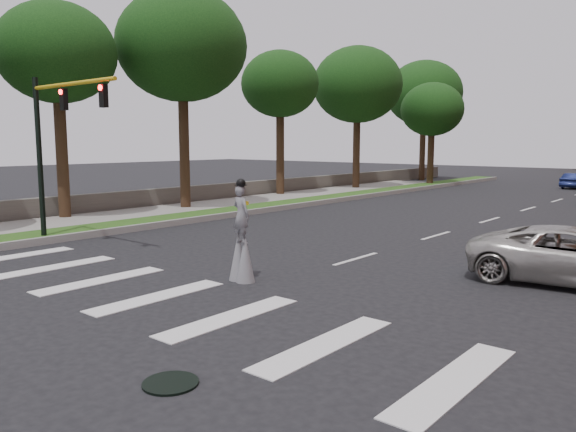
% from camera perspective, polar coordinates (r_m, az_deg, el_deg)
% --- Properties ---
extents(ground_plane, '(160.00, 160.00, 0.00)m').
position_cam_1_polar(ground_plane, '(12.88, -13.17, -9.95)').
color(ground_plane, black).
rests_on(ground_plane, ground).
extents(grass_median, '(2.00, 60.00, 0.25)m').
position_cam_1_polar(grass_median, '(34.89, 1.83, 1.47)').
color(grass_median, '#224914').
rests_on(grass_median, ground).
extents(median_curb, '(0.20, 60.00, 0.28)m').
position_cam_1_polar(median_curb, '(34.25, 3.21, 1.37)').
color(median_curb, gray).
rests_on(median_curb, ground).
extents(sidewalk_left, '(4.00, 60.00, 0.18)m').
position_cam_1_polar(sidewalk_left, '(30.14, -14.61, 0.20)').
color(sidewalk_left, gray).
rests_on(sidewalk_left, ground).
extents(stone_wall, '(0.50, 56.00, 1.10)m').
position_cam_1_polar(stone_wall, '(39.91, -2.62, 2.85)').
color(stone_wall, '#514C45').
rests_on(stone_wall, ground).
extents(manhole, '(0.90, 0.90, 0.04)m').
position_cam_1_polar(manhole, '(9.50, -11.85, -16.28)').
color(manhole, black).
rests_on(manhole, ground).
extents(traffic_signal, '(5.30, 0.23, 6.20)m').
position_cam_1_polar(traffic_signal, '(22.21, -22.65, 7.81)').
color(traffic_signal, black).
rests_on(traffic_signal, ground).
extents(stilt_performer, '(0.84, 0.56, 2.85)m').
position_cam_1_polar(stilt_performer, '(15.47, -4.74, -2.70)').
color(stilt_performer, black).
rests_on(stilt_performer, ground).
extents(car_mid, '(1.58, 3.86, 1.24)m').
position_cam_1_polar(car_mid, '(51.99, 27.16, 3.20)').
color(car_mid, navy).
rests_on(car_mid, ground).
extents(tree_1, '(5.58, 5.58, 10.37)m').
position_cam_1_polar(tree_1, '(29.63, -22.45, 14.97)').
color(tree_1, black).
rests_on(tree_1, ground).
extents(tree_2, '(7.11, 7.11, 12.03)m').
position_cam_1_polar(tree_2, '(32.37, -10.74, 16.58)').
color(tree_2, black).
rests_on(tree_2, ground).
extents(tree_3, '(5.37, 5.37, 10.05)m').
position_cam_1_polar(tree_3, '(39.62, -0.81, 13.17)').
color(tree_3, black).
rests_on(tree_3, ground).
extents(tree_4, '(7.01, 7.01, 11.24)m').
position_cam_1_polar(tree_4, '(45.54, 7.07, 13.06)').
color(tree_4, black).
rests_on(tree_4, ground).
extents(tree_5, '(7.43, 7.43, 11.70)m').
position_cam_1_polar(tree_5, '(57.76, 13.66, 12.01)').
color(tree_5, black).
rests_on(tree_5, ground).
extents(tree_6, '(5.35, 5.35, 8.84)m').
position_cam_1_polar(tree_6, '(50.31, 14.44, 10.40)').
color(tree_6, black).
rests_on(tree_6, ground).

